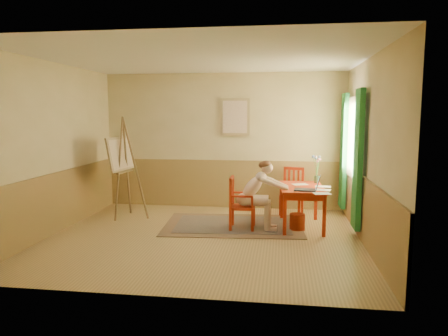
# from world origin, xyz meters

# --- Properties ---
(room) EXTENTS (5.04, 4.54, 2.84)m
(room) POSITION_xyz_m (0.00, 0.00, 1.40)
(room) COLOR tan
(room) RESTS_ON ground
(wainscot) EXTENTS (5.00, 4.50, 1.00)m
(wainscot) POSITION_xyz_m (0.00, 0.80, 0.50)
(wainscot) COLOR #A7864B
(wainscot) RESTS_ON room
(window) EXTENTS (0.12, 2.01, 2.20)m
(window) POSITION_xyz_m (2.42, 1.10, 1.35)
(window) COLOR white
(window) RESTS_ON room
(wall_portrait) EXTENTS (0.60, 0.05, 0.76)m
(wall_portrait) POSITION_xyz_m (0.25, 2.20, 1.90)
(wall_portrait) COLOR tan
(wall_portrait) RESTS_ON room
(rug) EXTENTS (2.51, 1.77, 0.02)m
(rug) POSITION_xyz_m (0.38, 0.77, 0.01)
(rug) COLOR #8C7251
(rug) RESTS_ON room
(table) EXTENTS (0.77, 1.23, 0.72)m
(table) POSITION_xyz_m (1.57, 0.81, 0.63)
(table) COLOR red
(table) RESTS_ON room
(chair_left) EXTENTS (0.42, 0.40, 0.90)m
(chair_left) POSITION_xyz_m (0.52, 0.54, 0.45)
(chair_left) COLOR red
(chair_left) RESTS_ON room
(chair_back) EXTENTS (0.48, 0.50, 0.92)m
(chair_back) POSITION_xyz_m (1.43, 1.76, 0.46)
(chair_back) COLOR red
(chair_back) RESTS_ON room
(figure) EXTENTS (0.88, 0.38, 1.19)m
(figure) POSITION_xyz_m (0.82, 0.53, 0.66)
(figure) COLOR beige
(figure) RESTS_ON room
(laptop) EXTENTS (0.45, 0.30, 0.25)m
(laptop) POSITION_xyz_m (1.67, 0.42, 0.77)
(laptop) COLOR #1E2338
(laptop) RESTS_ON table
(papers) EXTENTS (0.67, 1.09, 0.00)m
(papers) POSITION_xyz_m (1.80, 0.63, 0.72)
(papers) COLOR white
(papers) RESTS_ON table
(vase) EXTENTS (0.18, 0.26, 0.51)m
(vase) POSITION_xyz_m (1.85, 1.23, 0.95)
(vase) COLOR #3F724C
(vase) RESTS_ON table
(wastebasket) EXTENTS (0.31, 0.31, 0.28)m
(wastebasket) POSITION_xyz_m (1.50, 0.61, 0.14)
(wastebasket) COLOR #AA2E0E
(wastebasket) RESTS_ON room
(easel) EXTENTS (0.68, 0.86, 1.92)m
(easel) POSITION_xyz_m (-1.77, 1.09, 1.14)
(easel) COLOR brown
(easel) RESTS_ON room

